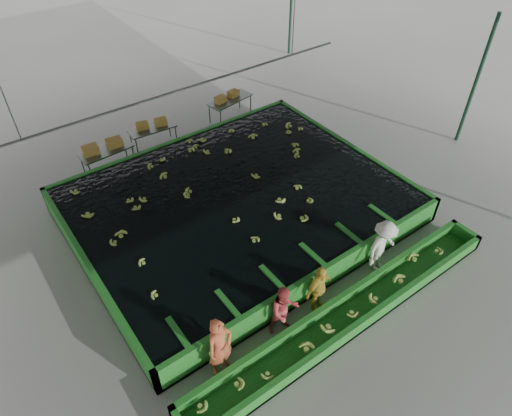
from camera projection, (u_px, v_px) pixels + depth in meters
ground at (265, 241)px, 14.16m from camera, size 80.00×80.00×0.00m
shed_roof at (268, 93)px, 10.85m from camera, size 20.00×22.00×0.04m
shed_posts at (267, 177)px, 12.51m from camera, size 20.00×22.00×5.00m
flotation_tank at (238, 204)px, 14.77m from camera, size 10.00×8.00×0.90m
tank_water at (237, 195)px, 14.51m from camera, size 9.70×7.70×0.00m
sorting_trough at (349, 314)px, 11.82m from camera, size 10.00×1.00×0.50m
cableway_rail at (176, 91)px, 15.20m from camera, size 0.08×0.08×14.00m
rail_hanger_left at (9, 108)px, 12.32m from camera, size 0.04×0.04×2.00m
rail_hanger_right at (293, 29)px, 16.75m from camera, size 0.04×0.04×2.00m
worker_a at (220, 347)px, 10.34m from camera, size 0.71×0.50×1.84m
worker_b at (284, 310)px, 11.26m from camera, size 0.90×0.79×1.57m
worker_c at (318, 289)px, 11.77m from camera, size 0.95×0.49×1.55m
worker_d at (382, 247)px, 12.76m from camera, size 1.21×0.79×1.76m
packing_table_left at (108, 160)px, 16.66m from camera, size 1.94×0.88×0.86m
packing_table_mid at (154, 137)px, 17.85m from camera, size 1.85×0.84×0.82m
packing_table_right at (230, 108)px, 19.46m from camera, size 2.08×1.12×0.90m
box_stack_left at (103, 150)px, 16.39m from camera, size 1.45×0.48×0.31m
box_stack_mid at (152, 127)px, 17.64m from camera, size 1.22×0.56×0.25m
box_stack_right at (227, 99)px, 19.14m from camera, size 1.22×0.52×0.26m
floating_bananas at (224, 182)px, 14.99m from camera, size 8.43×5.75×0.11m
trough_bananas at (350, 310)px, 11.72m from camera, size 9.18×0.61×0.12m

